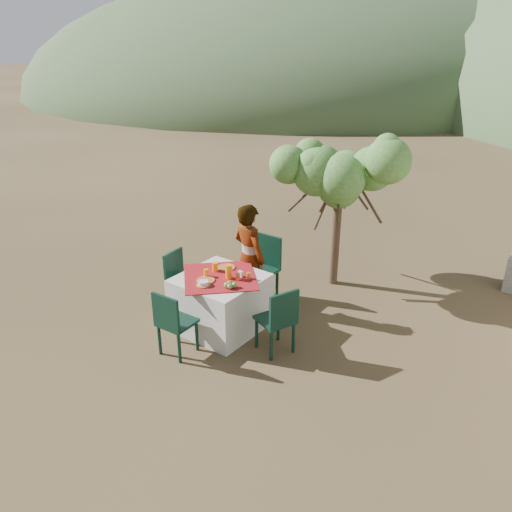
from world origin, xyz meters
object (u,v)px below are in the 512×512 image
(chair_right, at_px, (279,318))
(person, at_px, (249,258))
(chair_far, at_px, (263,265))
(chair_near, at_px, (173,321))
(chair_left, at_px, (180,278))
(shrub_tree, at_px, (345,181))
(juice_pitcher, at_px, (229,272))
(table, at_px, (221,302))

(chair_right, xyz_separation_m, person, (-1.00, 0.72, 0.29))
(chair_far, xyz_separation_m, chair_near, (-0.00, -1.86, -0.07))
(chair_left, height_order, shrub_tree, shrub_tree)
(chair_right, xyz_separation_m, juice_pitcher, (-0.84, 0.07, 0.36))
(chair_left, xyz_separation_m, chair_right, (1.77, -0.10, 0.01))
(chair_far, bearing_deg, table, -88.15)
(chair_far, xyz_separation_m, juice_pitcher, (0.16, -0.98, 0.31))
(table, relative_size, person, 0.83)
(table, xyz_separation_m, juice_pitcher, (0.13, 0.03, 0.48))
(table, bearing_deg, juice_pitcher, 13.66)
(table, distance_m, shrub_tree, 2.61)
(shrub_tree, bearing_deg, chair_left, -124.02)
(chair_near, relative_size, chair_left, 0.99)
(juice_pitcher, bearing_deg, chair_left, 178.48)
(chair_right, bearing_deg, person, -104.36)
(shrub_tree, bearing_deg, table, -106.18)
(chair_left, distance_m, person, 1.03)
(table, relative_size, chair_left, 1.49)
(chair_near, relative_size, shrub_tree, 0.41)
(juice_pitcher, bearing_deg, chair_near, -100.48)
(table, relative_size, shrub_tree, 0.61)
(table, xyz_separation_m, chair_near, (-0.03, -0.85, 0.10))
(chair_left, xyz_separation_m, shrub_tree, (1.43, 2.12, 1.19))
(chair_left, bearing_deg, table, -101.04)
(chair_left, bearing_deg, shrub_tree, -41.05)
(table, bearing_deg, shrub_tree, 73.82)
(shrub_tree, bearing_deg, chair_right, -81.37)
(chair_far, distance_m, shrub_tree, 1.75)
(chair_right, relative_size, person, 0.56)
(chair_far, distance_m, chair_near, 1.86)
(chair_near, relative_size, chair_right, 0.98)
(person, xyz_separation_m, juice_pitcher, (0.16, -0.64, 0.07))
(table, xyz_separation_m, person, (-0.03, 0.67, 0.41))
(person, bearing_deg, juice_pitcher, 117.17)
(table, distance_m, chair_left, 0.81)
(chair_far, height_order, shrub_tree, shrub_tree)
(person, bearing_deg, chair_right, 157.46)
(table, height_order, chair_left, chair_left)
(table, distance_m, chair_far, 1.03)
(chair_right, height_order, shrub_tree, shrub_tree)
(chair_left, bearing_deg, person, -58.19)
(chair_left, relative_size, person, 0.56)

